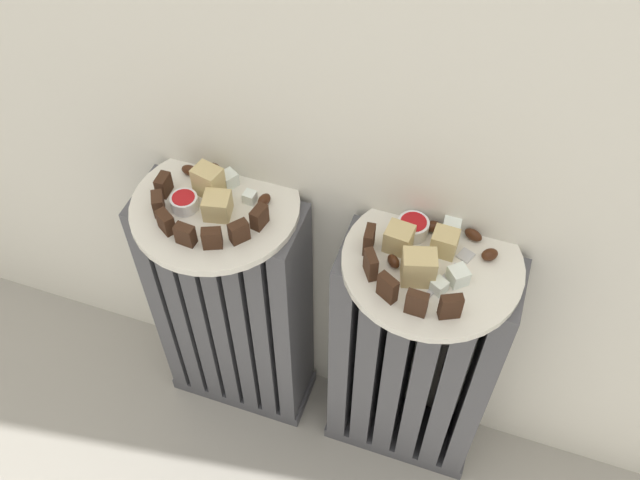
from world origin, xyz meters
The scene contains 36 objects.
radiator_left centered at (-0.17, 0.28, 0.28)m, with size 0.29×0.12×0.57m.
radiator_right centered at (0.17, 0.28, 0.28)m, with size 0.29×0.12×0.57m.
plate_left centered at (-0.17, 0.28, 0.57)m, with size 0.27×0.27×0.01m, color silver.
plate_right centered at (0.17, 0.28, 0.57)m, with size 0.27×0.27×0.01m, color silver.
dark_cake_slice_left_0 centered at (-0.26, 0.28, 0.59)m, with size 0.03×0.02×0.03m, color #382114.
dark_cake_slice_left_1 centered at (-0.25, 0.24, 0.59)m, with size 0.03×0.02×0.03m, color #382114.
dark_cake_slice_left_2 centered at (-0.22, 0.21, 0.59)m, with size 0.03×0.02×0.03m, color #382114.
dark_cake_slice_left_3 centered at (-0.18, 0.20, 0.59)m, with size 0.03×0.02×0.03m, color #382114.
dark_cake_slice_left_4 centered at (-0.14, 0.20, 0.59)m, with size 0.03×0.02×0.03m, color #382114.
dark_cake_slice_left_5 centered at (-0.11, 0.23, 0.59)m, with size 0.03×0.02×0.03m, color #382114.
dark_cake_slice_left_6 centered at (-0.09, 0.26, 0.59)m, with size 0.03×0.02×0.03m, color #382114.
marble_cake_slice_left_0 centered at (-0.19, 0.30, 0.60)m, with size 0.04×0.03×0.05m, color tan.
marble_cake_slice_left_1 centered at (-0.16, 0.26, 0.60)m, with size 0.04×0.04×0.04m, color tan.
turkish_delight_left_0 centered at (-0.17, 0.33, 0.59)m, with size 0.02×0.02×0.02m, color white.
turkish_delight_left_1 centered at (-0.12, 0.30, 0.59)m, with size 0.02×0.02×0.02m, color white.
medjool_date_left_0 centered at (-0.24, 0.33, 0.59)m, with size 0.03×0.02×0.02m, color #3D1E0F.
medjool_date_left_1 centered at (-0.10, 0.31, 0.59)m, with size 0.03×0.02×0.02m, color #3D1E0F.
medjool_date_left_2 centered at (-0.21, 0.36, 0.58)m, with size 0.03×0.02×0.02m, color #3D1E0F.
jam_bowl_left centered at (-0.21, 0.26, 0.59)m, with size 0.04×0.04×0.02m.
dark_cake_slice_right_0 centered at (0.08, 0.27, 0.60)m, with size 0.03×0.01×0.04m, color #382114.
dark_cake_slice_right_1 centered at (0.09, 0.23, 0.60)m, with size 0.03×0.01×0.04m, color #382114.
dark_cake_slice_right_2 centered at (0.13, 0.20, 0.60)m, with size 0.03×0.01×0.04m, color #382114.
dark_cake_slice_right_3 centered at (0.17, 0.19, 0.60)m, with size 0.03×0.01×0.04m, color #382114.
dark_cake_slice_right_4 centered at (0.21, 0.19, 0.60)m, with size 0.03×0.01×0.04m, color #382114.
marble_cake_slice_right_0 centered at (0.18, 0.30, 0.60)m, with size 0.04×0.03×0.04m, color tan.
marble_cake_slice_right_1 centered at (0.16, 0.24, 0.60)m, with size 0.05×0.04×0.05m, color tan.
marble_cake_slice_right_2 centered at (0.12, 0.29, 0.60)m, with size 0.04×0.04×0.04m, color tan.
turkish_delight_right_0 centered at (0.21, 0.26, 0.59)m, with size 0.03×0.03×0.03m, color white.
turkish_delight_right_1 centered at (0.19, 0.34, 0.59)m, with size 0.03×0.03×0.03m, color white.
turkish_delight_right_2 centered at (0.19, 0.23, 0.59)m, with size 0.02×0.02×0.02m, color white.
medjool_date_right_0 centered at (0.25, 0.31, 0.59)m, with size 0.03×0.02×0.02m, color #3D1E0F.
medjool_date_right_1 centered at (0.22, 0.34, 0.59)m, with size 0.03×0.02×0.02m, color #3D1E0F.
medjool_date_right_2 centered at (0.16, 0.34, 0.59)m, with size 0.03×0.02×0.02m, color #3D1E0F.
medjool_date_right_3 centered at (0.12, 0.25, 0.59)m, with size 0.02×0.01×0.02m, color #3D1E0F.
jam_bowl_right centered at (0.13, 0.32, 0.59)m, with size 0.05×0.05×0.02m.
fork centered at (0.20, 0.27, 0.58)m, with size 0.05×0.10×0.00m.
Camera 1 is at (0.22, -0.36, 1.36)m, focal length 38.81 mm.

